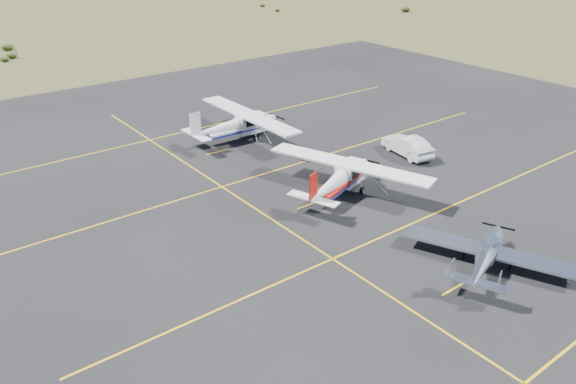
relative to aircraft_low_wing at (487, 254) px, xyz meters
name	(u,v)px	position (x,y,z in m)	size (l,w,h in m)	color
ground	(438,239)	(0.49, 3.35, -0.90)	(1600.00, 1600.00, 0.00)	#383D1C
apron	(351,194)	(0.49, 10.35, -0.90)	(72.00, 72.00, 0.02)	black
aircraft_low_wing	(487,254)	(0.00, 0.00, 0.00)	(6.47, 8.42, 1.88)	silver
aircraft_cessna	(341,178)	(-0.18, 10.66, 0.36)	(7.81, 10.99, 2.83)	silver
aircraft_plain	(236,124)	(0.02, 23.09, 0.43)	(7.04, 11.73, 2.98)	silver
sedan	(407,145)	(8.44, 12.71, -0.15)	(1.56, 4.47, 1.47)	silver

